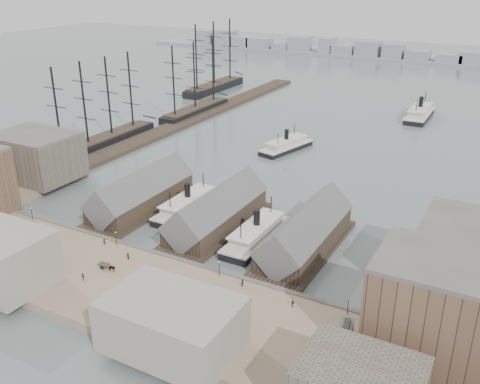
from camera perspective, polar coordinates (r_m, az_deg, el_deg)
The scene contains 37 objects.
ground at distance 135.71m, azimuth -6.15°, elevation -6.67°, with size 900.00×900.00×0.00m, color #566463.
quay at distance 121.86m, azimuth -11.58°, elevation -10.23°, with size 180.00×30.00×2.00m, color #8A755C.
seawall at distance 131.51m, azimuth -7.46°, elevation -7.19°, with size 180.00×1.20×2.30m, color #59544C.
west_wharf at distance 248.03m, azimuth -6.04°, elevation 7.37°, with size 10.00×220.00×1.60m, color #2D231C.
ferry_shed_west at distance 160.05m, azimuth -10.48°, elevation -0.31°, with size 14.00×42.00×12.60m.
ferry_shed_center at distance 146.09m, azimuth -2.48°, elevation -2.25°, with size 14.00×42.00×12.60m.
ferry_shed_east at distance 135.73m, azimuth 6.99°, elevation -4.48°, with size 14.00×42.00×12.60m.
warehouse_west_back at distance 188.83m, azimuth -20.87°, elevation 3.58°, with size 26.00×20.00×14.00m, color #60564C.
warehouse_east_front at distance 100.43m, azimuth 22.56°, elevation -12.42°, with size 30.00×18.00×19.00m, color brown.
street_bldg_center at distance 100.27m, azimuth -7.27°, elevation -13.82°, with size 24.00×16.00×10.00m, color gray.
lamp_post_far_w at distance 157.38m, azimuth -21.35°, elevation -1.96°, with size 0.44×0.44×3.92m.
lamp_post_near_w at distance 137.18m, azimuth -13.09°, elevation -4.59°, with size 0.44×0.44×3.92m.
lamp_post_near_e at distance 121.11m, azimuth -2.23°, elevation -7.88°, with size 0.44×0.44×3.92m.
lamp_post_far_e at distance 110.99m, azimuth 11.47°, elevation -11.55°, with size 0.44×0.44×3.92m.
far_shore at distance 440.38m, azimuth 19.73°, elevation 13.41°, with size 500.00×40.00×15.72m.
ferry_docked_west at distance 157.41m, azimuth -5.57°, elevation -1.38°, with size 8.01×26.70×9.54m.
ferry_docked_east at distance 140.25m, azimuth 1.77°, elevation -4.46°, with size 7.99×26.64×9.51m.
ferry_open_near at distance 210.93m, azimuth 4.95°, elevation 4.99°, with size 13.64×26.38×9.03m.
ferry_open_mid at distance 270.02m, azimuth 18.61°, elevation 7.98°, with size 9.93×31.20×11.08m.
sailing_ship_near at distance 221.99m, azimuth -14.63°, elevation 5.35°, with size 8.46×58.27×34.77m.
sailing_ship_mid at distance 264.76m, azimuth -4.78°, elevation 8.78°, with size 8.42×48.67×34.63m.
sailing_ship_far at distance 317.47m, azimuth -2.75°, elevation 11.26°, with size 9.44×52.45×38.82m.
tram at distance 103.37m, azimuth 11.01°, elevation -15.11°, with size 3.83×9.63×3.33m.
horse_cart_left at distance 151.32m, azimuth -24.25°, elevation -4.26°, with size 4.54×3.59×1.43m.
horse_cart_center at distance 127.71m, azimuth -13.73°, elevation -7.81°, with size 5.00×1.77×1.68m.
horse_cart_right at distance 112.80m, azimuth -7.85°, elevation -11.79°, with size 4.74×1.93×1.72m.
pedestrian_0 at distance 152.41m, azimuth -21.38°, elevation -3.55°, with size 0.62×0.46×1.71m, color black.
pedestrian_1 at distance 141.65m, azimuth -22.31°, elevation -5.77°, with size 0.79×0.61×1.62m, color black.
pedestrian_2 at distance 139.34m, azimuth -14.26°, elevation -5.14°, with size 1.05×0.60×1.63m, color black.
pedestrian_3 at distance 125.63m, azimuth -16.40°, elevation -8.65°, with size 1.03×0.43×1.76m, color black.
pedestrian_4 at distance 131.51m, azimuth -11.85°, elevation -6.68°, with size 0.80×0.52×1.63m, color black.
pedestrian_5 at distance 112.98m, azimuth -7.48°, elevation -11.72°, with size 0.60×0.44×1.65m, color black.
pedestrian_6 at distance 118.56m, azimuth 0.30°, elevation -9.66°, with size 0.83×0.65×1.71m, color black.
pedestrian_7 at distance 107.12m, azimuth -2.19°, elevation -13.71°, with size 1.03×0.59×1.59m, color black.
pedestrian_8 at distance 112.70m, azimuth 5.64°, elevation -11.73°, with size 0.96×0.40×1.64m, color black.
pedestrian_9 at distance 98.08m, azimuth 17.28°, elevation -19.00°, with size 0.76×0.50×1.56m, color black.
pedestrian_10 at distance 117.49m, azimuth -5.34°, elevation -10.15°, with size 1.01×0.58×1.56m, color black.
Camera 1 is at (69.16, -95.89, 66.63)m, focal length 40.00 mm.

